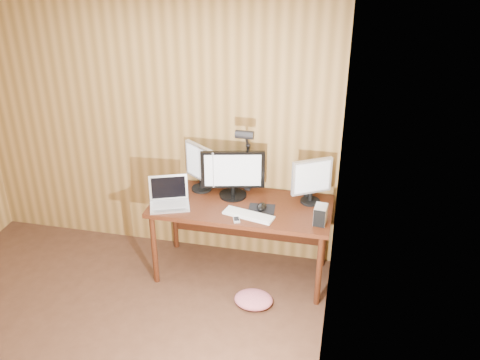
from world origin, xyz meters
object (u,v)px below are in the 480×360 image
(monitor_right, at_px, (312,180))
(laptop, at_px, (169,198))
(desk, at_px, (243,212))
(phone, at_px, (236,219))
(keyboard, at_px, (248,215))
(mouse, at_px, (262,207))
(speaker, at_px, (307,191))
(hard_drive, at_px, (320,215))
(monitor_center, at_px, (233,173))
(monitor_left, at_px, (201,166))
(desk_lamp, at_px, (246,151))

(monitor_right, xyz_separation_m, laptop, (-1.22, -0.30, -0.16))
(desk, bearing_deg, phone, -87.25)
(keyboard, xyz_separation_m, mouse, (0.09, 0.14, 0.01))
(speaker, bearing_deg, hard_drive, -69.74)
(monitor_center, distance_m, speaker, 0.69)
(desk, bearing_deg, monitor_left, 163.51)
(monitor_right, bearing_deg, laptop, 162.98)
(mouse, bearing_deg, desk_lamp, 118.72)
(monitor_center, relative_size, speaker, 4.25)
(keyboard, relative_size, desk_lamp, 0.66)
(desk, xyz_separation_m, monitor_left, (-0.42, 0.13, 0.36))
(hard_drive, distance_m, speaker, 0.45)
(hard_drive, relative_size, speaker, 1.21)
(monitor_left, height_order, laptop, monitor_left)
(monitor_left, bearing_deg, desk_lamp, 36.79)
(desk_lamp, bearing_deg, laptop, -165.44)
(desk_lamp, bearing_deg, desk, -103.34)
(monitor_center, height_order, monitor_right, monitor_center)
(monitor_right, relative_size, speaker, 3.16)
(monitor_center, bearing_deg, monitor_left, 155.94)
(speaker, distance_m, desk_lamp, 0.67)
(laptop, bearing_deg, desk_lamp, 7.40)
(monitor_right, bearing_deg, speaker, 84.98)
(monitor_center, distance_m, monitor_left, 0.32)
(keyboard, height_order, hard_drive, hard_drive)
(laptop, height_order, speaker, laptop)
(monitor_left, height_order, phone, monitor_left)
(laptop, bearing_deg, keyboard, -25.21)
(laptop, distance_m, desk_lamp, 0.80)
(desk, distance_m, speaker, 0.61)
(mouse, bearing_deg, hard_drive, -21.53)
(speaker, bearing_deg, monitor_left, -176.71)
(speaker, xyz_separation_m, desk_lamp, (-0.56, -0.04, 0.36))
(monitor_right, relative_size, hard_drive, 2.62)
(speaker, bearing_deg, monitor_center, -169.84)
(desk, distance_m, phone, 0.36)
(monitor_right, bearing_deg, mouse, 177.44)
(monitor_right, distance_m, desk_lamp, 0.63)
(monitor_center, bearing_deg, laptop, -166.40)
(hard_drive, bearing_deg, speaker, 114.94)
(monitor_left, height_order, mouse, monitor_left)
(phone, height_order, desk_lamp, desk_lamp)
(phone, bearing_deg, monitor_center, 87.97)
(phone, bearing_deg, hard_drive, -10.57)
(mouse, xyz_separation_m, speaker, (0.36, 0.30, 0.04))
(monitor_right, xyz_separation_m, keyboard, (-0.49, -0.35, -0.21))
(keyboard, distance_m, speaker, 0.63)
(keyboard, height_order, phone, keyboard)
(desk, height_order, desk_lamp, desk_lamp)
(laptop, bearing_deg, desk, -3.31)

